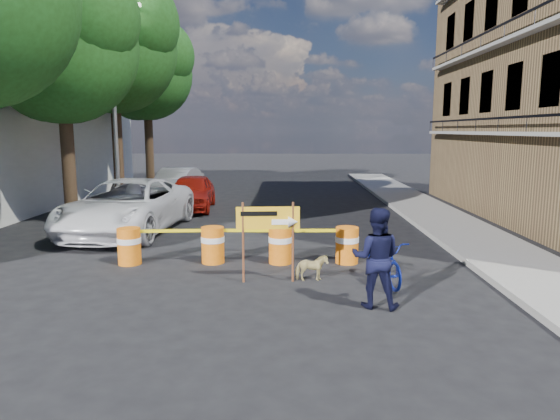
{
  "coord_description": "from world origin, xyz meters",
  "views": [
    {
      "loc": [
        0.66,
        -9.85,
        3.26
      ],
      "look_at": [
        0.47,
        2.35,
        1.3
      ],
      "focal_mm": 32.0,
      "sensor_mm": 36.0,
      "label": 1
    }
  ],
  "objects_px": {
    "pedestrian": "(376,258)",
    "sedan_red": "(192,192)",
    "suv_white": "(128,206)",
    "sedan_silver": "(176,183)",
    "dog": "(311,268)",
    "barrel_mid_left": "(213,244)",
    "detour_sign": "(276,224)",
    "bicycle": "(385,241)",
    "barrel_far_right": "(347,244)",
    "barrel_mid_right": "(280,244)",
    "barrel_far_left": "(129,245)"
  },
  "relations": [
    {
      "from": "barrel_far_left",
      "to": "detour_sign",
      "type": "xyz_separation_m",
      "value": [
        3.63,
        -1.39,
        0.8
      ]
    },
    {
      "from": "pedestrian",
      "to": "sedan_red",
      "type": "xyz_separation_m",
      "value": [
        -5.61,
        11.45,
        -0.21
      ]
    },
    {
      "from": "barrel_mid_left",
      "to": "pedestrian",
      "type": "distance_m",
      "value": 4.66
    },
    {
      "from": "detour_sign",
      "to": "pedestrian",
      "type": "bearing_deg",
      "value": -42.55
    },
    {
      "from": "barrel_far_right",
      "to": "sedan_red",
      "type": "distance_m",
      "value": 9.97
    },
    {
      "from": "barrel_far_left",
      "to": "sedan_silver",
      "type": "height_order",
      "value": "sedan_silver"
    },
    {
      "from": "barrel_far_right",
      "to": "barrel_mid_left",
      "type": "bearing_deg",
      "value": -179.28
    },
    {
      "from": "barrel_mid_right",
      "to": "pedestrian",
      "type": "relative_size",
      "value": 0.48
    },
    {
      "from": "barrel_far_right",
      "to": "bicycle",
      "type": "xyz_separation_m",
      "value": [
        0.61,
        -1.6,
        0.45
      ]
    },
    {
      "from": "sedan_red",
      "to": "dog",
      "type": "bearing_deg",
      "value": -68.95
    },
    {
      "from": "barrel_mid_right",
      "to": "sedan_silver",
      "type": "bearing_deg",
      "value": 113.4
    },
    {
      "from": "bicycle",
      "to": "barrel_mid_left",
      "type": "bearing_deg",
      "value": 147.34
    },
    {
      "from": "barrel_far_right",
      "to": "detour_sign",
      "type": "xyz_separation_m",
      "value": [
        -1.72,
        -1.59,
        0.8
      ]
    },
    {
      "from": "barrel_far_right",
      "to": "sedan_red",
      "type": "bearing_deg",
      "value": 123.12
    },
    {
      "from": "detour_sign",
      "to": "dog",
      "type": "distance_m",
      "value": 1.25
    },
    {
      "from": "barrel_far_left",
      "to": "sedan_silver",
      "type": "relative_size",
      "value": 0.21
    },
    {
      "from": "detour_sign",
      "to": "pedestrian",
      "type": "distance_m",
      "value": 2.43
    },
    {
      "from": "bicycle",
      "to": "sedan_silver",
      "type": "relative_size",
      "value": 0.43
    },
    {
      "from": "barrel_far_right",
      "to": "suv_white",
      "type": "xyz_separation_m",
      "value": [
        -6.58,
        3.58,
        0.38
      ]
    },
    {
      "from": "barrel_mid_left",
      "to": "sedan_red",
      "type": "distance_m",
      "value": 8.66
    },
    {
      "from": "sedan_red",
      "to": "sedan_silver",
      "type": "height_order",
      "value": "sedan_red"
    },
    {
      "from": "barrel_far_left",
      "to": "dog",
      "type": "height_order",
      "value": "barrel_far_left"
    },
    {
      "from": "pedestrian",
      "to": "dog",
      "type": "height_order",
      "value": "pedestrian"
    },
    {
      "from": "dog",
      "to": "barrel_far_right",
      "type": "bearing_deg",
      "value": -38.56
    },
    {
      "from": "dog",
      "to": "sedan_silver",
      "type": "relative_size",
      "value": 0.16
    },
    {
      "from": "bicycle",
      "to": "suv_white",
      "type": "bearing_deg",
      "value": 133.22
    },
    {
      "from": "detour_sign",
      "to": "sedan_red",
      "type": "xyz_separation_m",
      "value": [
        -3.73,
        9.94,
        -0.55
      ]
    },
    {
      "from": "barrel_mid_right",
      "to": "sedan_silver",
      "type": "xyz_separation_m",
      "value": [
        -5.27,
        12.18,
        0.24
      ]
    },
    {
      "from": "barrel_mid_left",
      "to": "pedestrian",
      "type": "bearing_deg",
      "value": -41.3
    },
    {
      "from": "barrel_far_right",
      "to": "pedestrian",
      "type": "height_order",
      "value": "pedestrian"
    },
    {
      "from": "sedan_silver",
      "to": "barrel_far_left",
      "type": "bearing_deg",
      "value": -75.23
    },
    {
      "from": "barrel_mid_right",
      "to": "pedestrian",
      "type": "height_order",
      "value": "pedestrian"
    },
    {
      "from": "suv_white",
      "to": "detour_sign",
      "type": "bearing_deg",
      "value": -41.4
    },
    {
      "from": "barrel_far_left",
      "to": "dog",
      "type": "xyz_separation_m",
      "value": [
        4.4,
        -1.32,
        -0.18
      ]
    },
    {
      "from": "pedestrian",
      "to": "bicycle",
      "type": "distance_m",
      "value": 1.56
    },
    {
      "from": "barrel_far_left",
      "to": "sedan_silver",
      "type": "bearing_deg",
      "value": 97.28
    },
    {
      "from": "barrel_far_right",
      "to": "bicycle",
      "type": "relative_size",
      "value": 0.49
    },
    {
      "from": "barrel_far_left",
      "to": "suv_white",
      "type": "xyz_separation_m",
      "value": [
        -1.23,
        3.78,
        0.38
      ]
    },
    {
      "from": "barrel_mid_left",
      "to": "pedestrian",
      "type": "xyz_separation_m",
      "value": [
        3.48,
        -3.06,
        0.46
      ]
    },
    {
      "from": "dog",
      "to": "suv_white",
      "type": "xyz_separation_m",
      "value": [
        -5.63,
        5.1,
        0.56
      ]
    },
    {
      "from": "bicycle",
      "to": "sedan_silver",
      "type": "xyz_separation_m",
      "value": [
        -7.54,
        13.74,
        -0.21
      ]
    },
    {
      "from": "sedan_red",
      "to": "sedan_silver",
      "type": "bearing_deg",
      "value": 107.84
    },
    {
      "from": "suv_white",
      "to": "barrel_far_right",
      "type": "bearing_deg",
      "value": -23.16
    },
    {
      "from": "barrel_far_left",
      "to": "detour_sign",
      "type": "height_order",
      "value": "detour_sign"
    },
    {
      "from": "barrel_mid_left",
      "to": "detour_sign",
      "type": "bearing_deg",
      "value": -44.14
    },
    {
      "from": "bicycle",
      "to": "barrel_mid_right",
      "type": "bearing_deg",
      "value": 134.51
    },
    {
      "from": "barrel_mid_left",
      "to": "dog",
      "type": "bearing_deg",
      "value": -32.0
    },
    {
      "from": "barrel_mid_right",
      "to": "bicycle",
      "type": "height_order",
      "value": "bicycle"
    },
    {
      "from": "suv_white",
      "to": "sedan_silver",
      "type": "relative_size",
      "value": 1.41
    },
    {
      "from": "barrel_mid_left",
      "to": "suv_white",
      "type": "xyz_separation_m",
      "value": [
        -3.26,
        3.62,
        0.38
      ]
    }
  ]
}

